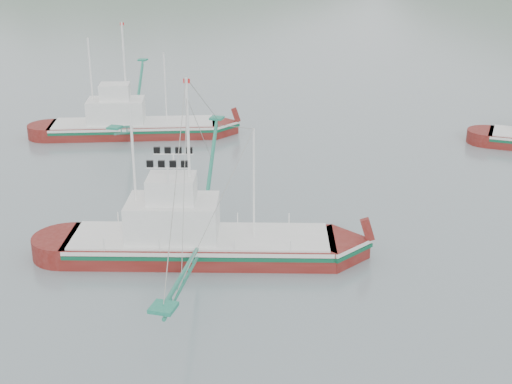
# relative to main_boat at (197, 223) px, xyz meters

# --- Properties ---
(ground) EXTENTS (1200.00, 1200.00, 0.00)m
(ground) POSITION_rel_main_boat_xyz_m (2.69, -2.69, -2.17)
(ground) COLOR slate
(ground) RESTS_ON ground
(main_boat) EXTENTS (16.43, 28.28, 11.64)m
(main_boat) POSITION_rel_main_boat_xyz_m (0.00, 0.00, 0.00)
(main_boat) COLOR #5F120E
(main_boat) RESTS_ON ground
(bg_boat_left) EXTENTS (15.95, 27.10, 11.34)m
(bg_boat_left) POSITION_rel_main_boat_xyz_m (-14.73, 23.05, 0.05)
(bg_boat_left) COLOR #5F120E
(bg_boat_left) RESTS_ON ground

